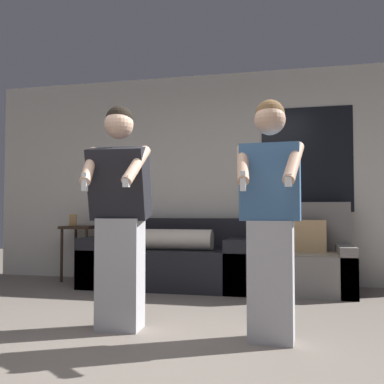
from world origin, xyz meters
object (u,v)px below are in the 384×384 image
at_px(person_right, 270,216).
at_px(couch, 170,261).
at_px(side_table, 81,236).
at_px(armchair, 310,262).
at_px(person_left, 120,215).

bearing_deg(person_right, couch, 122.79).
height_order(couch, person_right, person_right).
height_order(side_table, person_right, person_right).
height_order(armchair, side_table, armchair).
bearing_deg(side_table, person_right, -40.96).
relative_size(couch, side_table, 2.32).
bearing_deg(armchair, person_right, -98.81).
relative_size(armchair, person_right, 0.60).
bearing_deg(armchair, side_table, 176.01).
height_order(couch, side_table, side_table).
xyz_separation_m(couch, person_left, (0.17, -2.01, 0.57)).
xyz_separation_m(armchair, person_right, (-0.32, -2.06, 0.54)).
bearing_deg(couch, person_left, -85.06).
height_order(couch, armchair, armchair).
height_order(armchair, person_left, person_left).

